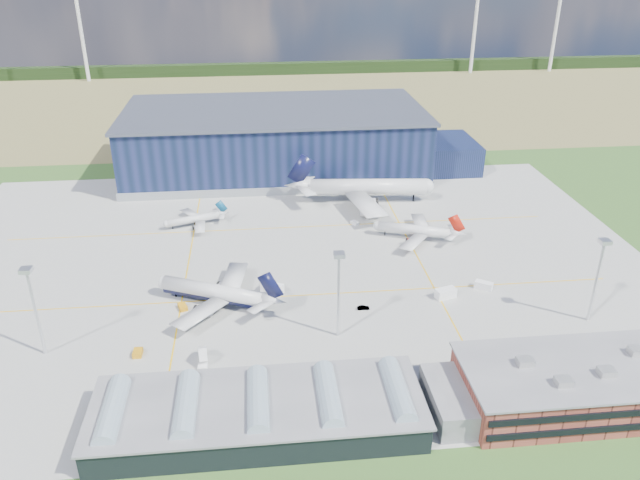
% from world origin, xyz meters
% --- Properties ---
extents(ground, '(600.00, 600.00, 0.00)m').
position_xyz_m(ground, '(0.00, 0.00, 0.00)').
color(ground, '#2F5921').
rests_on(ground, ground).
extents(apron, '(220.00, 160.00, 0.08)m').
position_xyz_m(apron, '(0.00, 10.00, 0.03)').
color(apron, '#989894').
rests_on(apron, ground).
extents(farmland, '(600.00, 220.00, 0.01)m').
position_xyz_m(farmland, '(0.00, 220.00, 0.00)').
color(farmland, olive).
rests_on(farmland, ground).
extents(treeline, '(600.00, 8.00, 8.00)m').
position_xyz_m(treeline, '(0.00, 300.00, 4.00)').
color(treeline, black).
rests_on(treeline, ground).
extents(hangar, '(145.00, 62.00, 26.10)m').
position_xyz_m(hangar, '(2.81, 94.80, 11.62)').
color(hangar, '#0F1B34').
rests_on(hangar, ground).
extents(ops_building, '(46.00, 23.00, 10.90)m').
position_xyz_m(ops_building, '(55.01, -60.00, 4.79)').
color(ops_building, brown).
rests_on(ops_building, ground).
extents(glass_concourse, '(78.00, 23.00, 8.60)m').
position_xyz_m(glass_concourse, '(-6.45, -60.00, 3.69)').
color(glass_concourse, black).
rests_on(glass_concourse, ground).
extents(light_mast_west, '(2.60, 2.60, 23.00)m').
position_xyz_m(light_mast_west, '(-60.00, -30.00, 15.43)').
color(light_mast_west, silver).
rests_on(light_mast_west, ground).
extents(light_mast_center, '(2.60, 2.60, 23.00)m').
position_xyz_m(light_mast_center, '(10.00, -30.00, 15.43)').
color(light_mast_center, silver).
rests_on(light_mast_center, ground).
extents(light_mast_east, '(2.60, 2.60, 23.00)m').
position_xyz_m(light_mast_east, '(75.00, -30.00, 15.43)').
color(light_mast_east, silver).
rests_on(light_mast_east, ground).
extents(airliner_navy, '(49.69, 49.29, 12.30)m').
position_xyz_m(airliner_navy, '(-21.01, -12.00, 6.15)').
color(airliner_navy, silver).
rests_on(airliner_navy, ground).
extents(airliner_red, '(39.01, 38.63, 9.88)m').
position_xyz_m(airliner_red, '(41.91, 22.00, 4.94)').
color(airliner_red, silver).
rests_on(airliner_red, ground).
extents(airliner_widebody, '(60.17, 59.08, 18.08)m').
position_xyz_m(airliner_widebody, '(32.26, 55.00, 9.04)').
color(airliner_widebody, silver).
rests_on(airliner_widebody, ground).
extents(airliner_regional, '(28.97, 28.65, 7.50)m').
position_xyz_m(airliner_regional, '(-30.39, 40.00, 3.75)').
color(airliner_regional, silver).
rests_on(airliner_regional, ground).
extents(gse_tug_a, '(3.00, 3.68, 1.33)m').
position_xyz_m(gse_tug_a, '(-29.31, -13.65, 0.66)').
color(gse_tug_a, orange).
rests_on(gse_tug_a, ground).
extents(gse_tug_b, '(2.13, 3.15, 1.35)m').
position_xyz_m(gse_tug_b, '(-38.01, -33.14, 0.67)').
color(gse_tug_b, orange).
rests_on(gse_tug_b, ground).
extents(gse_van_a, '(6.71, 5.31, 2.69)m').
position_xyz_m(gse_van_a, '(-5.34, -7.54, 1.35)').
color(gse_van_a, white).
rests_on(gse_van_a, ground).
extents(gse_van_b, '(5.21, 4.57, 2.21)m').
position_xyz_m(gse_van_b, '(53.64, -11.86, 1.10)').
color(gse_van_b, white).
rests_on(gse_van_b, ground).
extents(gse_cart_b, '(3.13, 3.31, 1.19)m').
position_xyz_m(gse_cart_b, '(24.56, 35.07, 0.60)').
color(gse_cart_b, white).
rests_on(gse_cart_b, ground).
extents(gse_van_c, '(6.16, 4.15, 2.71)m').
position_xyz_m(gse_van_c, '(41.68, -15.23, 1.35)').
color(gse_van_c, white).
rests_on(gse_van_c, ground).
extents(airstair, '(2.37, 4.82, 2.97)m').
position_xyz_m(airstair, '(-22.44, -37.40, 1.49)').
color(airstair, white).
rests_on(airstair, ground).
extents(car_a, '(3.65, 1.71, 1.21)m').
position_xyz_m(car_a, '(75.34, -48.00, 0.60)').
color(car_a, '#99999E').
rests_on(car_a, ground).
extents(car_b, '(3.23, 1.18, 1.06)m').
position_xyz_m(car_b, '(18.28, -18.88, 0.53)').
color(car_b, '#99999E').
rests_on(car_b, ground).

